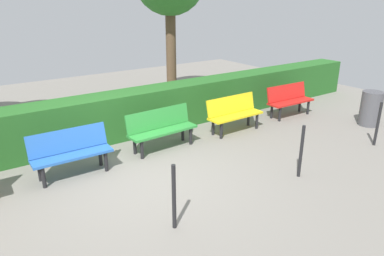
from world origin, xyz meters
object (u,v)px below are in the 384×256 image
(bench_red, at_px, (289,99))
(bench_green, at_px, (161,127))
(bench_yellow, at_px, (234,112))
(bench_blue, at_px, (71,151))
(trash_bin, at_px, (371,108))

(bench_red, bearing_deg, bench_green, 1.31)
(bench_red, relative_size, bench_yellow, 0.98)
(bench_red, distance_m, bench_blue, 6.05)
(bench_green, distance_m, bench_blue, 2.00)
(bench_yellow, xyz_separation_m, bench_blue, (3.99, 0.03, -0.00))
(bench_yellow, distance_m, bench_green, 2.00)
(bench_green, height_order, bench_blue, bench_green)
(bench_red, distance_m, trash_bin, 2.05)
(bench_yellow, height_order, bench_green, same)
(trash_bin, bearing_deg, bench_blue, -13.04)
(bench_red, relative_size, bench_green, 0.91)
(bench_blue, bearing_deg, bench_red, -178.47)
(bench_red, relative_size, trash_bin, 1.62)
(bench_red, bearing_deg, bench_blue, 2.73)
(bench_yellow, height_order, trash_bin, trash_bin)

